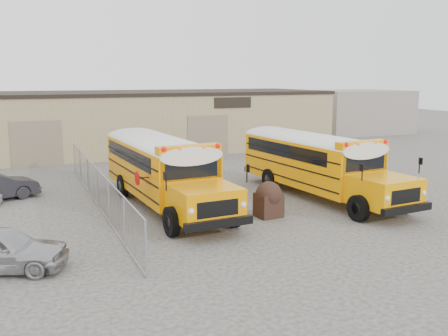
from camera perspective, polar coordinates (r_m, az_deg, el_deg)
name	(u,v)px	position (r m, az deg, el deg)	size (l,w,h in m)	color
ground	(245,209)	(22.37, 2.44, -4.66)	(120.00, 120.00, 0.00)	#383633
warehouse	(139,120)	(40.73, -9.67, 5.39)	(30.20, 10.20, 4.67)	tan
chainlink_fence	(97,187)	(23.28, -14.30, -2.10)	(0.07, 18.07, 1.81)	#919499
distant_building_right	(354,111)	(54.89, 14.60, 6.27)	(10.00, 8.00, 4.40)	gray
school_bus_left	(124,147)	(29.09, -11.37, 2.37)	(3.47, 11.08, 3.20)	#F39100
school_bus_right	(249,144)	(30.14, 2.89, 2.74)	(3.52, 10.85, 3.12)	#F29802
tarp_bundle	(269,199)	(20.99, 5.12, -3.52)	(1.11, 1.11, 1.51)	black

